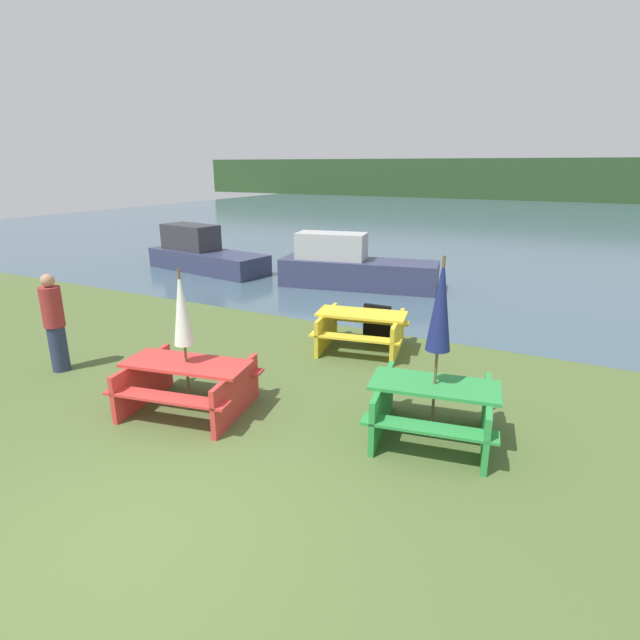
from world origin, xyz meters
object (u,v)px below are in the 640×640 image
object	(u,v)px
signboard	(377,323)
boat_second	(203,254)
picnic_table_red	(188,381)
picnic_table_yellow	(361,328)
picnic_table_green	(433,406)
umbrella_white	(182,308)
boat	(352,268)
umbrella_navy	(441,305)
person	(54,323)

from	to	relation	value
signboard	boat_second	bearing A→B (deg)	152.58
picnic_table_red	picnic_table_yellow	distance (m)	3.59
signboard	picnic_table_green	bearing A→B (deg)	-57.85
boat_second	signboard	distance (m)	8.68
umbrella_white	boat	size ratio (longest dim) A/B	0.45
picnic_table_yellow	boat	bearing A→B (deg)	115.72
picnic_table_red	signboard	bearing A→B (deg)	71.31
picnic_table_red	umbrella_navy	size ratio (longest dim) A/B	0.84
picnic_table_green	umbrella_white	distance (m)	3.55
picnic_table_yellow	signboard	bearing A→B (deg)	80.72
person	signboard	bearing A→B (deg)	41.93
picnic_table_red	picnic_table_green	size ratio (longest dim) A/B	1.11
boat_second	person	xyz separation A→B (m)	(3.44, -7.83, 0.31)
umbrella_navy	signboard	world-z (taller)	umbrella_navy
umbrella_white	picnic_table_red	bearing A→B (deg)	104.04
boat_second	person	distance (m)	8.56
picnic_table_red	boat_second	bearing A→B (deg)	128.76
picnic_table_red	picnic_table_yellow	size ratio (longest dim) A/B	1.07
picnic_table_yellow	picnic_table_red	bearing A→B (deg)	-110.20
picnic_table_green	signboard	world-z (taller)	picnic_table_green
picnic_table_yellow	boat	world-z (taller)	boat
picnic_table_green	boat_second	distance (m)	12.00
person	boat	bearing A→B (deg)	76.08
umbrella_navy	umbrella_white	bearing A→B (deg)	-166.00
picnic_table_green	picnic_table_yellow	xyz separation A→B (m)	(-2.05, 2.55, -0.01)
person	picnic_table_yellow	bearing A→B (deg)	38.01
picnic_table_red	person	xyz separation A→B (m)	(-2.94, 0.10, 0.40)
picnic_table_yellow	boat_second	size ratio (longest dim) A/B	0.41
umbrella_navy	picnic_table_yellow	bearing A→B (deg)	128.87
signboard	picnic_table_yellow	bearing A→B (deg)	-99.28
picnic_table_green	person	size ratio (longest dim) A/B	1.07
picnic_table_yellow	umbrella_white	bearing A→B (deg)	-110.20
umbrella_white	person	bearing A→B (deg)	177.95
signboard	umbrella_navy	bearing A→B (deg)	-57.85
picnic_table_red	umbrella_navy	bearing A→B (deg)	14.00
boat_second	umbrella_navy	bearing A→B (deg)	-27.52
boat	boat_second	distance (m)	5.39
umbrella_white	signboard	size ratio (longest dim) A/B	2.74
picnic_table_green	picnic_table_yellow	world-z (taller)	picnic_table_green
boat_second	person	world-z (taller)	person
picnic_table_red	signboard	distance (m)	4.16
umbrella_white	boat_second	size ratio (longest dim) A/B	0.45
umbrella_navy	picnic_table_red	bearing A→B (deg)	-166.00
picnic_table_red	umbrella_navy	xyz separation A→B (m)	(3.29, 0.82, 1.32)
boat	person	xyz separation A→B (m)	(-1.95, -7.88, 0.28)
umbrella_navy	boat_second	size ratio (longest dim) A/B	0.52
boat_second	picnic_table_green	bearing A→B (deg)	-27.52
picnic_table_red	picnic_table_green	xyz separation A→B (m)	(3.29, 0.82, 0.01)
person	umbrella_white	bearing A→B (deg)	-2.05
picnic_table_red	person	size ratio (longest dim) A/B	1.19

